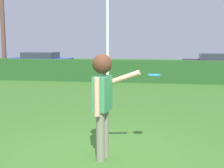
{
  "coord_description": "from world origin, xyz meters",
  "views": [
    {
      "loc": [
        0.96,
        -4.91,
        1.99
      ],
      "look_at": [
        -0.01,
        1.02,
        1.15
      ],
      "focal_mm": 49.31,
      "sensor_mm": 36.0,
      "label": 1
    }
  ],
  "objects_px": {
    "parked_car_blue": "(41,60)",
    "frisbee": "(154,75)",
    "person": "(103,94)",
    "parked_car_black": "(218,62)"
  },
  "relations": [
    {
      "from": "parked_car_blue",
      "to": "frisbee",
      "type": "bearing_deg",
      "value": -61.36
    },
    {
      "from": "person",
      "to": "frisbee",
      "type": "relative_size",
      "value": 7.94
    },
    {
      "from": "person",
      "to": "parked_car_black",
      "type": "xyz_separation_m",
      "value": [
        4.37,
        14.82,
        -0.44
      ]
    },
    {
      "from": "person",
      "to": "parked_car_black",
      "type": "relative_size",
      "value": 0.42
    },
    {
      "from": "frisbee",
      "to": "person",
      "type": "bearing_deg",
      "value": -163.13
    },
    {
      "from": "frisbee",
      "to": "parked_car_black",
      "type": "bearing_deg",
      "value": 76.35
    },
    {
      "from": "person",
      "to": "parked_car_blue",
      "type": "distance_m",
      "value": 16.58
    },
    {
      "from": "person",
      "to": "parked_car_black",
      "type": "distance_m",
      "value": 15.46
    },
    {
      "from": "parked_car_black",
      "to": "person",
      "type": "bearing_deg",
      "value": -106.41
    },
    {
      "from": "frisbee",
      "to": "parked_car_blue",
      "type": "xyz_separation_m",
      "value": [
        -8.02,
        14.68,
        -0.74
      ]
    }
  ]
}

